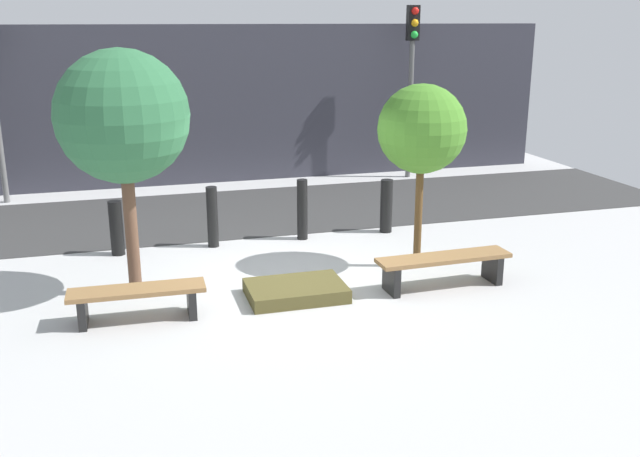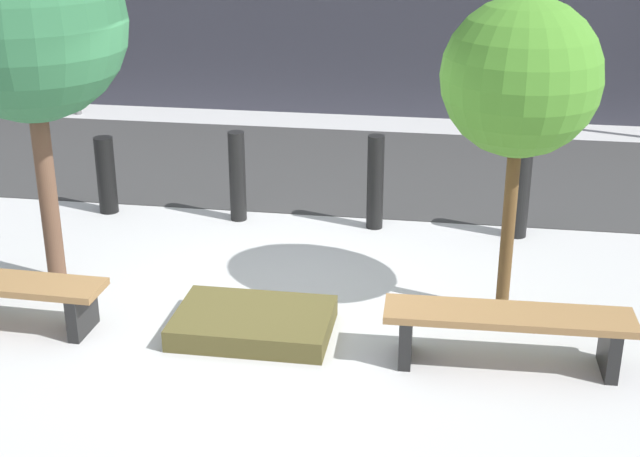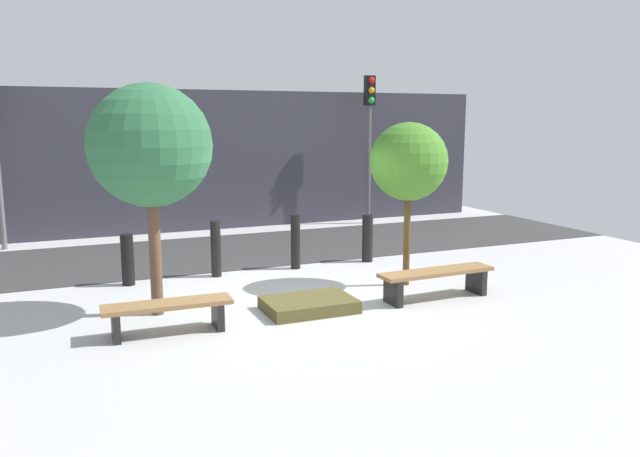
# 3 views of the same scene
# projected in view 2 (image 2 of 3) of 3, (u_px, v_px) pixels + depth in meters

# --- Properties ---
(ground_plane) EXTENTS (18.00, 18.00, 0.00)m
(ground_plane) POSITION_uv_depth(u_px,v_px,m) (267.00, 305.00, 8.12)
(ground_plane) COLOR #B6B6B6
(road_strip) EXTENTS (18.00, 3.64, 0.01)m
(road_strip) POSITION_uv_depth(u_px,v_px,m) (332.00, 167.00, 11.91)
(road_strip) COLOR #353535
(road_strip) RESTS_ON ground
(building_facade) EXTENTS (16.20, 0.50, 3.56)m
(building_facade) POSITION_uv_depth(u_px,v_px,m) (361.00, 1.00, 14.02)
(building_facade) COLOR #33333D
(building_facade) RESTS_ON ground
(bench_left) EXTENTS (1.71, 0.48, 0.43)m
(bench_left) POSITION_uv_depth(u_px,v_px,m) (8.00, 293.00, 7.65)
(bench_left) COLOR black
(bench_left) RESTS_ON ground
(bench_right) EXTENTS (1.96, 0.49, 0.47)m
(bench_right) POSITION_uv_depth(u_px,v_px,m) (508.00, 327.00, 7.02)
(bench_right) COLOR black
(bench_right) RESTS_ON ground
(planter_bed) EXTENTS (1.33, 0.91, 0.19)m
(planter_bed) POSITION_uv_depth(u_px,v_px,m) (253.00, 323.00, 7.60)
(planter_bed) COLOR brown
(planter_bed) RESTS_ON ground
(tree_behind_left_bench) EXTENTS (1.75, 1.75, 3.34)m
(tree_behind_left_bench) POSITION_uv_depth(u_px,v_px,m) (27.00, 24.00, 7.70)
(tree_behind_left_bench) COLOR brown
(tree_behind_left_bench) RESTS_ON ground
(tree_behind_right_bench) EXTENTS (1.32, 1.32, 2.79)m
(tree_behind_right_bench) POSITION_uv_depth(u_px,v_px,m) (521.00, 79.00, 7.21)
(tree_behind_right_bench) COLOR brown
(tree_behind_right_bench) RESTS_ON ground
(bollard_far_left) EXTENTS (0.22, 0.22, 0.89)m
(bollard_far_left) POSITION_uv_depth(u_px,v_px,m) (106.00, 175.00, 10.19)
(bollard_far_left) COLOR black
(bollard_far_left) RESTS_ON ground
(bollard_left) EXTENTS (0.18, 0.18, 1.03)m
(bollard_left) POSITION_uv_depth(u_px,v_px,m) (237.00, 176.00, 9.94)
(bollard_left) COLOR black
(bollard_left) RESTS_ON ground
(bollard_center) EXTENTS (0.18, 0.18, 1.05)m
(bollard_center) POSITION_uv_depth(u_px,v_px,m) (375.00, 182.00, 9.70)
(bollard_center) COLOR black
(bollard_center) RESTS_ON ground
(bollard_right) EXTENTS (0.22, 0.22, 0.95)m
(bollard_right) POSITION_uv_depth(u_px,v_px,m) (519.00, 194.00, 9.50)
(bollard_right) COLOR black
(bollard_right) RESTS_ON ground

